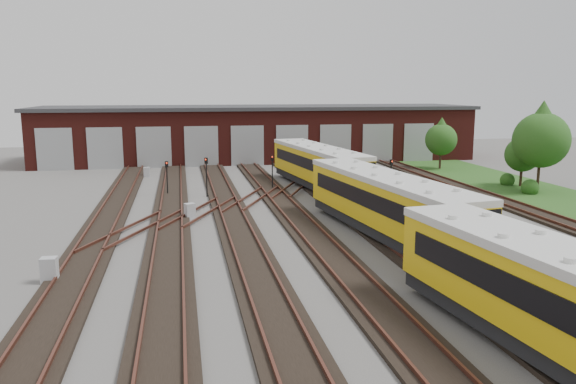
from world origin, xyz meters
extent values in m
plane|color=#4E4C48|center=(0.00, 0.00, 0.00)|extent=(120.00, 120.00, 0.00)
cube|color=black|center=(-14.00, 0.00, 0.09)|extent=(2.40, 70.00, 0.18)
cube|color=brown|center=(-14.72, 0.00, 0.26)|extent=(0.10, 70.00, 0.15)
cube|color=brown|center=(-13.28, 0.00, 0.26)|extent=(0.10, 70.00, 0.15)
cube|color=black|center=(-10.00, 0.00, 0.09)|extent=(2.40, 70.00, 0.18)
cube|color=brown|center=(-10.72, 0.00, 0.26)|extent=(0.10, 70.00, 0.15)
cube|color=brown|center=(-9.28, 0.00, 0.26)|extent=(0.10, 70.00, 0.15)
cube|color=black|center=(-6.00, 0.00, 0.09)|extent=(2.40, 70.00, 0.18)
cube|color=brown|center=(-6.72, 0.00, 0.26)|extent=(0.10, 70.00, 0.15)
cube|color=brown|center=(-5.28, 0.00, 0.26)|extent=(0.10, 70.00, 0.15)
cube|color=black|center=(-2.00, 0.00, 0.09)|extent=(2.40, 70.00, 0.18)
cube|color=brown|center=(-2.72, 0.00, 0.26)|extent=(0.10, 70.00, 0.15)
cube|color=brown|center=(-1.28, 0.00, 0.26)|extent=(0.10, 70.00, 0.15)
cube|color=black|center=(2.00, 0.00, 0.09)|extent=(2.40, 70.00, 0.18)
cube|color=brown|center=(1.28, 0.00, 0.26)|extent=(0.10, 70.00, 0.15)
cube|color=brown|center=(2.72, 0.00, 0.26)|extent=(0.10, 70.00, 0.15)
cube|color=black|center=(6.00, 0.00, 0.09)|extent=(2.40, 70.00, 0.18)
cube|color=brown|center=(5.28, 0.00, 0.26)|extent=(0.10, 70.00, 0.15)
cube|color=brown|center=(6.72, 0.00, 0.26)|extent=(0.10, 70.00, 0.15)
cube|color=black|center=(10.00, 0.00, 0.09)|extent=(2.40, 70.00, 0.18)
cube|color=brown|center=(9.28, 0.00, 0.26)|extent=(0.10, 70.00, 0.15)
cube|color=brown|center=(10.72, 0.00, 0.26)|extent=(0.10, 70.00, 0.15)
cube|color=brown|center=(-8.00, 10.00, 0.26)|extent=(5.40, 9.62, 0.15)
cube|color=brown|center=(-4.00, 14.00, 0.26)|extent=(5.40, 9.62, 0.15)
cube|color=brown|center=(0.00, 18.00, 0.26)|extent=(5.40, 9.62, 0.15)
cube|color=brown|center=(-12.00, 6.00, 0.26)|extent=(5.40, 9.62, 0.15)
cube|color=brown|center=(4.00, 22.00, 0.26)|extent=(5.40, 9.62, 0.15)
cube|color=#501814|center=(0.00, 40.00, 3.00)|extent=(50.00, 12.00, 6.00)
cube|color=#313234|center=(0.00, 40.00, 6.15)|extent=(51.00, 12.50, 0.40)
cube|color=#929597|center=(-22.00, 33.98, 2.20)|extent=(3.60, 0.12, 4.40)
cube|color=#929597|center=(-17.00, 33.98, 2.20)|extent=(3.60, 0.12, 4.40)
cube|color=#929597|center=(-12.00, 33.98, 2.20)|extent=(3.60, 0.12, 4.40)
cube|color=#929597|center=(-7.00, 33.98, 2.20)|extent=(3.60, 0.12, 4.40)
cube|color=#929597|center=(-2.00, 33.98, 2.20)|extent=(3.60, 0.12, 4.40)
cube|color=#929597|center=(3.00, 33.98, 2.20)|extent=(3.60, 0.12, 4.40)
cube|color=#929597|center=(8.00, 33.98, 2.20)|extent=(3.60, 0.12, 4.40)
cube|color=#929597|center=(13.00, 33.98, 2.20)|extent=(3.60, 0.12, 4.40)
cube|color=#929597|center=(18.00, 33.98, 2.20)|extent=(3.60, 0.12, 4.40)
cube|color=#264C19|center=(19.00, 10.00, 0.03)|extent=(8.00, 55.00, 0.05)
cube|color=black|center=(0.61, -14.14, 2.39)|extent=(1.80, 13.87, 0.90)
cube|color=black|center=(2.00, 2.03, 0.65)|extent=(4.39, 16.05, 0.63)
cube|color=gold|center=(2.00, 2.03, 2.13)|extent=(4.71, 16.09, 2.33)
cube|color=silver|center=(2.00, 2.03, 3.45)|extent=(4.81, 16.10, 0.32)
cube|color=black|center=(0.61, 1.86, 2.39)|extent=(1.80, 13.87, 0.90)
cube|color=black|center=(3.39, 2.21, 2.39)|extent=(1.80, 13.87, 0.90)
cube|color=black|center=(2.00, 18.03, 0.65)|extent=(4.39, 16.05, 0.63)
cube|color=gold|center=(2.00, 18.03, 2.13)|extent=(4.71, 16.09, 2.33)
cube|color=silver|center=(2.00, 18.03, 3.45)|extent=(4.81, 16.10, 0.32)
cube|color=black|center=(0.61, 17.86, 2.39)|extent=(1.80, 13.87, 0.90)
cube|color=black|center=(3.39, 18.21, 2.39)|extent=(1.80, 13.87, 0.90)
cylinder|color=black|center=(-10.35, 17.64, 1.13)|extent=(0.09, 0.09, 2.26)
cube|color=black|center=(-10.35, 17.64, 2.50)|extent=(0.26, 0.18, 0.47)
sphere|color=red|center=(-10.35, 17.54, 2.59)|extent=(0.11, 0.11, 0.11)
cylinder|color=black|center=(-7.30, 16.55, 1.30)|extent=(0.09, 0.09, 2.60)
cube|color=black|center=(-7.30, 16.55, 2.84)|extent=(0.27, 0.23, 0.47)
sphere|color=red|center=(-7.30, 16.46, 2.93)|extent=(0.11, 0.11, 0.11)
cylinder|color=black|center=(-1.74, 18.65, 1.22)|extent=(0.09, 0.09, 2.44)
cube|color=black|center=(-1.74, 18.65, 2.68)|extent=(0.26, 0.18, 0.47)
sphere|color=red|center=(-1.74, 18.56, 2.77)|extent=(0.11, 0.11, 0.11)
cylinder|color=black|center=(7.48, 15.43, 1.12)|extent=(0.09, 0.09, 2.24)
cube|color=black|center=(7.48, 15.43, 2.48)|extent=(0.27, 0.22, 0.47)
sphere|color=red|center=(7.48, 15.34, 2.57)|extent=(0.11, 0.11, 0.11)
cube|color=#ADAFB2|center=(-15.00, -2.26, 0.56)|extent=(0.70, 0.59, 1.13)
cube|color=#ADAFB2|center=(-12.50, 27.87, 0.47)|extent=(0.59, 0.50, 0.93)
cube|color=#ADAFB2|center=(-8.76, 8.98, 0.51)|extent=(0.77, 0.71, 1.02)
cube|color=#ADAFB2|center=(1.90, 10.98, 0.55)|extent=(0.80, 0.73, 1.10)
cube|color=#ADAFB2|center=(2.08, 9.50, 0.57)|extent=(0.77, 0.67, 1.14)
cylinder|color=#342017|center=(17.64, 27.51, 0.85)|extent=(0.23, 0.23, 1.69)
sphere|color=#1C4513|center=(17.64, 27.51, 3.11)|extent=(3.29, 3.29, 3.29)
cone|color=#1C4513|center=(17.64, 27.51, 4.28)|extent=(2.82, 2.82, 2.35)
cylinder|color=#342017|center=(19.60, 16.05, 0.76)|extent=(0.23, 0.23, 1.53)
sphere|color=#1C4513|center=(19.60, 16.05, 2.80)|extent=(2.97, 2.97, 2.97)
cone|color=#1C4513|center=(19.60, 16.05, 3.86)|extent=(2.54, 2.54, 2.12)
cylinder|color=#342017|center=(19.57, 13.64, 1.16)|extent=(0.23, 0.23, 2.31)
sphere|color=#1C4513|center=(19.57, 13.64, 4.24)|extent=(4.50, 4.50, 4.50)
cone|color=#1C4513|center=(19.57, 13.64, 5.85)|extent=(3.86, 3.86, 3.21)
sphere|color=#1C4513|center=(18.29, 12.75, 0.70)|extent=(1.40, 1.40, 1.40)
sphere|color=#1C4513|center=(18.90, 16.94, 0.63)|extent=(1.26, 1.26, 1.26)
camera|label=1|loc=(-9.19, -27.17, 8.31)|focal=35.00mm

